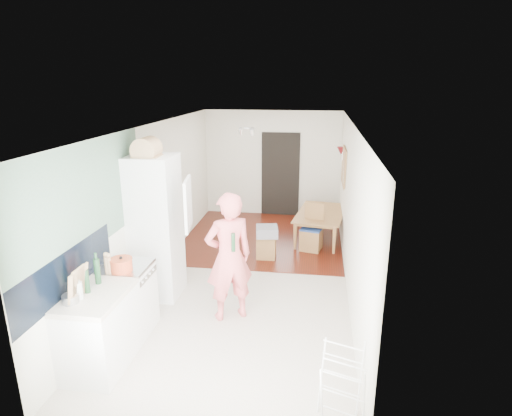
% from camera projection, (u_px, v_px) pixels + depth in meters
% --- Properties ---
extents(room_shell, '(3.20, 7.00, 2.50)m').
position_uv_depth(room_shell, '(249.00, 205.00, 6.83)').
color(room_shell, white).
rests_on(room_shell, ground).
extents(floor, '(3.20, 7.00, 0.01)m').
position_uv_depth(floor, '(249.00, 276.00, 7.19)').
color(floor, beige).
rests_on(floor, ground).
extents(wood_floor_overlay, '(3.20, 3.30, 0.01)m').
position_uv_depth(wood_floor_overlay, '(263.00, 237.00, 8.94)').
color(wood_floor_overlay, '#521509').
rests_on(wood_floor_overlay, room_shell).
extents(sage_wall_panel, '(0.02, 3.00, 1.30)m').
position_uv_depth(sage_wall_panel, '(86.00, 198.00, 4.98)').
color(sage_wall_panel, slate).
rests_on(sage_wall_panel, room_shell).
extents(tile_splashback, '(0.02, 1.90, 0.50)m').
position_uv_depth(tile_splashback, '(68.00, 273.00, 4.66)').
color(tile_splashback, black).
rests_on(tile_splashback, room_shell).
extents(doorway_recess, '(0.90, 0.04, 2.00)m').
position_uv_depth(doorway_recess, '(280.00, 175.00, 10.17)').
color(doorway_recess, black).
rests_on(doorway_recess, room_shell).
extents(base_cabinet, '(0.60, 0.90, 0.86)m').
position_uv_depth(base_cabinet, '(99.00, 333.00, 4.83)').
color(base_cabinet, white).
rests_on(base_cabinet, room_shell).
extents(worktop, '(0.62, 0.92, 0.06)m').
position_uv_depth(worktop, '(95.00, 296.00, 4.70)').
color(worktop, beige).
rests_on(worktop, room_shell).
extents(range_cooker, '(0.60, 0.60, 0.88)m').
position_uv_depth(range_cooker, '(128.00, 299.00, 5.54)').
color(range_cooker, white).
rests_on(range_cooker, room_shell).
extents(cooker_top, '(0.60, 0.60, 0.04)m').
position_uv_depth(cooker_top, '(125.00, 267.00, 5.41)').
color(cooker_top, '#B8B8BB').
rests_on(cooker_top, room_shell).
extents(fridge_housing, '(0.66, 0.66, 2.15)m').
position_uv_depth(fridge_housing, '(156.00, 228.00, 6.32)').
color(fridge_housing, white).
rests_on(fridge_housing, room_shell).
extents(fridge_door, '(0.14, 0.56, 0.70)m').
position_uv_depth(fridge_door, '(188.00, 204.00, 5.81)').
color(fridge_door, white).
rests_on(fridge_door, room_shell).
extents(fridge_interior, '(0.02, 0.52, 0.66)m').
position_uv_depth(fridge_interior, '(174.00, 197.00, 6.14)').
color(fridge_interior, white).
rests_on(fridge_interior, room_shell).
extents(pinboard, '(0.03, 0.90, 0.70)m').
position_uv_depth(pinboard, '(344.00, 166.00, 8.33)').
color(pinboard, tan).
rests_on(pinboard, room_shell).
extents(pinboard_frame, '(0.00, 0.94, 0.74)m').
position_uv_depth(pinboard_frame, '(343.00, 166.00, 8.33)').
color(pinboard_frame, olive).
rests_on(pinboard_frame, room_shell).
extents(wall_sconce, '(0.18, 0.18, 0.16)m').
position_uv_depth(wall_sconce, '(341.00, 151.00, 8.89)').
color(wall_sconce, maroon).
rests_on(wall_sconce, room_shell).
extents(person, '(0.92, 0.82, 2.11)m').
position_uv_depth(person, '(229.00, 246.00, 5.67)').
color(person, '#F66C6F').
rests_on(person, floor).
extents(dining_table, '(0.96, 1.48, 0.49)m').
position_uv_depth(dining_table, '(321.00, 228.00, 8.80)').
color(dining_table, olive).
rests_on(dining_table, floor).
extents(dining_chair, '(0.45, 0.45, 0.90)m').
position_uv_depth(dining_chair, '(312.00, 228.00, 8.17)').
color(dining_chair, olive).
rests_on(dining_chair, floor).
extents(stool, '(0.35, 0.35, 0.45)m').
position_uv_depth(stool, '(266.00, 246.00, 7.88)').
color(stool, olive).
rests_on(stool, floor).
extents(grey_drape, '(0.44, 0.44, 0.17)m').
position_uv_depth(grey_drape, '(267.00, 231.00, 7.74)').
color(grey_drape, gray).
rests_on(grey_drape, stool).
extents(drying_rack, '(0.49, 0.47, 0.77)m').
position_uv_depth(drying_rack, '(342.00, 388.00, 4.03)').
color(drying_rack, white).
rests_on(drying_rack, floor).
extents(bread_bin, '(0.37, 0.35, 0.19)m').
position_uv_depth(bread_bin, '(147.00, 150.00, 5.90)').
color(bread_bin, tan).
rests_on(bread_bin, fridge_housing).
extents(red_casserole, '(0.31, 0.31, 0.16)m').
position_uv_depth(red_casserole, '(121.00, 265.00, 5.23)').
color(red_casserole, '#D74D29').
rests_on(red_casserole, cooker_top).
extents(steel_pan, '(0.23, 0.23, 0.09)m').
position_uv_depth(steel_pan, '(71.00, 299.00, 4.49)').
color(steel_pan, '#B8B8BB').
rests_on(steel_pan, worktop).
extents(held_bottle, '(0.05, 0.05, 0.25)m').
position_uv_depth(held_bottle, '(233.00, 242.00, 5.45)').
color(held_bottle, '#1B4123').
rests_on(held_bottle, person).
extents(bottle_a, '(0.06, 0.06, 0.27)m').
position_uv_depth(bottle_a, '(86.00, 281.00, 4.68)').
color(bottle_a, '#1B4123').
rests_on(bottle_a, worktop).
extents(bottle_b, '(0.08, 0.08, 0.30)m').
position_uv_depth(bottle_b, '(97.00, 271.00, 4.89)').
color(bottle_b, '#1B4123').
rests_on(bottle_b, worktop).
extents(bottle_c, '(0.09, 0.09, 0.20)m').
position_uv_depth(bottle_c, '(79.00, 291.00, 4.55)').
color(bottle_c, silver).
rests_on(bottle_c, worktop).
extents(pepper_mill_front, '(0.07, 0.07, 0.21)m').
position_uv_depth(pepper_mill_front, '(107.00, 265.00, 5.18)').
color(pepper_mill_front, tan).
rests_on(pepper_mill_front, worktop).
extents(pepper_mill_back, '(0.07, 0.07, 0.20)m').
position_uv_depth(pepper_mill_back, '(109.00, 265.00, 5.17)').
color(pepper_mill_back, tan).
rests_on(pepper_mill_back, worktop).
extents(chopping_boards, '(0.11, 0.27, 0.36)m').
position_uv_depth(chopping_boards, '(78.00, 284.00, 4.53)').
color(chopping_boards, tan).
rests_on(chopping_boards, worktop).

